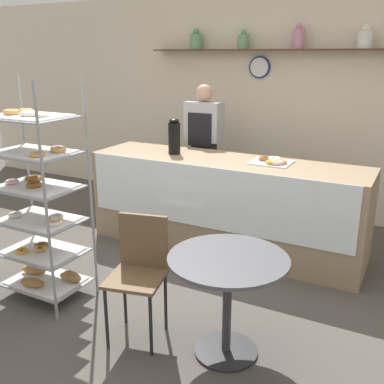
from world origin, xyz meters
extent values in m
plane|color=#4C4742|center=(0.00, 0.00, 0.00)|extent=(14.00, 14.00, 0.00)
cube|color=beige|center=(0.00, 2.57, 1.35)|extent=(10.00, 0.06, 2.70)
cube|color=#4C331E|center=(0.00, 2.42, 2.02)|extent=(3.16, 0.24, 0.02)
cylinder|color=#669966|center=(-1.00, 2.42, 2.12)|extent=(0.16, 0.16, 0.19)
sphere|color=#669966|center=(-1.00, 2.42, 2.24)|extent=(0.09, 0.09, 0.09)
cylinder|color=#669966|center=(-0.36, 2.42, 2.11)|extent=(0.13, 0.13, 0.17)
sphere|color=#669966|center=(-0.36, 2.42, 2.22)|extent=(0.07, 0.07, 0.07)
cylinder|color=#CC7F99|center=(0.31, 2.42, 2.13)|extent=(0.14, 0.14, 0.22)
sphere|color=#CC7F99|center=(0.31, 2.42, 2.27)|extent=(0.07, 0.07, 0.07)
cylinder|color=silver|center=(1.03, 2.42, 2.11)|extent=(0.16, 0.16, 0.18)
sphere|color=silver|center=(1.03, 2.42, 2.23)|extent=(0.09, 0.09, 0.09)
cylinder|color=navy|center=(-0.18, 2.52, 1.81)|extent=(0.27, 0.03, 0.27)
cylinder|color=white|center=(-0.18, 2.51, 1.81)|extent=(0.23, 0.00, 0.23)
cube|color=#937A5B|center=(0.00, 1.14, 0.48)|extent=(2.84, 0.75, 0.96)
cube|color=silver|center=(0.00, 0.76, 0.65)|extent=(2.73, 0.01, 0.61)
cylinder|color=gray|center=(-0.59, -0.72, 0.90)|extent=(0.02, 0.02, 1.81)
cylinder|color=gray|center=(-1.28, -0.24, 0.90)|extent=(0.02, 0.02, 1.81)
cylinder|color=gray|center=(-0.59, -0.24, 0.90)|extent=(0.02, 0.02, 1.81)
cube|color=gray|center=(-0.94, -0.48, 0.12)|extent=(0.66, 0.47, 0.01)
cube|color=white|center=(-0.94, -0.48, 0.13)|extent=(0.58, 0.41, 0.01)
ellipsoid|color=olive|center=(-0.95, -0.62, 0.18)|extent=(0.23, 0.14, 0.08)
ellipsoid|color=olive|center=(-0.73, -0.39, 0.18)|extent=(0.23, 0.13, 0.08)
ellipsoid|color=#B27F47|center=(-1.11, -0.45, 0.17)|extent=(0.25, 0.13, 0.07)
ellipsoid|color=#B27F47|center=(-0.76, -0.40, 0.17)|extent=(0.17, 0.10, 0.07)
cube|color=gray|center=(-0.94, -0.48, 0.40)|extent=(0.66, 0.47, 0.01)
cube|color=white|center=(-0.94, -0.48, 0.41)|extent=(0.58, 0.41, 0.01)
torus|color=brown|center=(-0.98, -0.45, 0.43)|extent=(0.12, 0.12, 0.03)
torus|color=tan|center=(-0.94, -0.50, 0.43)|extent=(0.11, 0.11, 0.03)
torus|color=gold|center=(-1.05, -0.60, 0.43)|extent=(0.11, 0.11, 0.03)
cube|color=gray|center=(-0.94, -0.48, 0.68)|extent=(0.66, 0.47, 0.01)
cube|color=white|center=(-0.94, -0.48, 0.69)|extent=(0.58, 0.41, 0.01)
torus|color=silver|center=(-0.73, -0.53, 0.71)|extent=(0.13, 0.13, 0.03)
torus|color=silver|center=(-0.80, -0.43, 0.71)|extent=(0.12, 0.12, 0.04)
torus|color=tan|center=(-0.76, -0.50, 0.71)|extent=(0.13, 0.13, 0.03)
torus|color=silver|center=(-1.14, -0.54, 0.71)|extent=(0.11, 0.11, 0.04)
cube|color=gray|center=(-0.94, -0.48, 0.95)|extent=(0.66, 0.47, 0.01)
cube|color=white|center=(-0.94, -0.48, 0.97)|extent=(0.58, 0.41, 0.01)
torus|color=brown|center=(-1.07, -0.38, 0.99)|extent=(0.13, 0.13, 0.03)
torus|color=#EAB2C1|center=(-1.15, -0.53, 0.99)|extent=(0.11, 0.11, 0.03)
torus|color=brown|center=(-0.92, -0.52, 0.99)|extent=(0.12, 0.12, 0.03)
cube|color=gray|center=(-0.94, -0.48, 1.23)|extent=(0.66, 0.47, 0.01)
cube|color=white|center=(-0.94, -0.48, 1.24)|extent=(0.58, 0.41, 0.01)
torus|color=tan|center=(-0.73, -0.41, 1.27)|extent=(0.12, 0.12, 0.04)
torus|color=tan|center=(-0.76, -0.60, 1.27)|extent=(0.12, 0.12, 0.03)
torus|color=#EAB2C1|center=(-0.79, -0.36, 1.27)|extent=(0.11, 0.11, 0.03)
cube|color=gray|center=(-0.94, -0.48, 1.51)|extent=(0.66, 0.47, 0.01)
cube|color=white|center=(-0.94, -0.48, 1.52)|extent=(0.58, 0.41, 0.01)
torus|color=brown|center=(-0.95, -0.44, 1.55)|extent=(0.11, 0.11, 0.03)
torus|color=silver|center=(-0.76, -0.50, 1.54)|extent=(0.10, 0.10, 0.03)
torus|color=silver|center=(-0.89, -0.52, 1.55)|extent=(0.13, 0.13, 0.04)
torus|color=tan|center=(-1.09, -0.37, 1.54)|extent=(0.11, 0.11, 0.03)
torus|color=tan|center=(-1.07, -0.52, 1.55)|extent=(0.12, 0.12, 0.04)
cube|color=#282833|center=(-0.57, 1.79, 0.49)|extent=(0.26, 0.19, 0.99)
cube|color=#B2B2B7|center=(-0.57, 1.79, 1.21)|extent=(0.43, 0.22, 0.46)
cube|color=black|center=(-0.57, 1.67, 1.13)|extent=(0.30, 0.01, 0.38)
sphere|color=tan|center=(-0.57, 1.79, 1.54)|extent=(0.19, 0.19, 0.19)
cylinder|color=#262628|center=(0.73, -0.48, 0.01)|extent=(0.44, 0.44, 0.02)
cylinder|color=#333338|center=(0.73, -0.48, 0.36)|extent=(0.06, 0.06, 0.67)
cylinder|color=#4C4C51|center=(0.73, -0.48, 0.70)|extent=(0.79, 0.79, 0.02)
cylinder|color=black|center=(-0.02, -0.82, 0.23)|extent=(0.02, 0.02, 0.46)
cylinder|color=black|center=(0.29, -0.75, 0.23)|extent=(0.02, 0.02, 0.46)
cylinder|color=black|center=(-0.10, -0.51, 0.23)|extent=(0.02, 0.02, 0.46)
cylinder|color=black|center=(0.22, -0.43, 0.23)|extent=(0.02, 0.02, 0.46)
cube|color=brown|center=(0.10, -0.63, 0.48)|extent=(0.46, 0.46, 0.03)
cube|color=brown|center=(0.06, -0.46, 0.69)|extent=(0.36, 0.11, 0.40)
cylinder|color=black|center=(-0.59, 1.12, 1.12)|extent=(0.13, 0.13, 0.33)
ellipsoid|color=black|center=(-0.59, 1.12, 1.31)|extent=(0.11, 0.11, 0.05)
cube|color=silver|center=(0.45, 1.19, 0.96)|extent=(0.38, 0.34, 0.01)
torus|color=tan|center=(0.56, 1.17, 0.98)|extent=(0.12, 0.12, 0.03)
torus|color=brown|center=(0.38, 1.23, 0.98)|extent=(0.13, 0.13, 0.03)
torus|color=gold|center=(0.48, 1.11, 0.99)|extent=(0.11, 0.11, 0.04)
torus|color=silver|center=(0.47, 1.25, 0.99)|extent=(0.13, 0.13, 0.04)
torus|color=#EAB2C1|center=(0.53, 1.12, 0.99)|extent=(0.13, 0.13, 0.03)
camera|label=1|loc=(1.75, -2.93, 1.98)|focal=42.00mm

